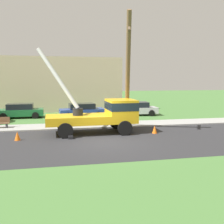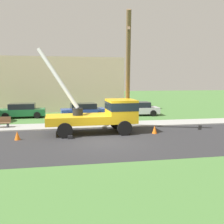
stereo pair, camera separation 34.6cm
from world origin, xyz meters
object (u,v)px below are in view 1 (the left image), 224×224
utility_truck (103,113)px  parked_sedan_silver (136,109)px  traffic_cone_ahead (155,129)px  parked_sedan_green (20,111)px  leaning_utility_pole (128,73)px  traffic_cone_curbside (117,125)px  traffic_cone_behind (17,136)px  parked_sedan_blue (82,110)px

utility_truck → parked_sedan_silver: (4.92, 8.19, -0.70)m
traffic_cone_ahead → parked_sedan_green: parked_sedan_green is taller
leaning_utility_pole → traffic_cone_ahead: (1.63, -1.30, -3.93)m
parked_sedan_green → traffic_cone_curbside: bearing=-41.5°
traffic_cone_behind → traffic_cone_curbside: size_ratio=1.00×
traffic_cone_ahead → utility_truck: bearing=164.5°
traffic_cone_ahead → traffic_cone_behind: same height
traffic_cone_ahead → parked_sedan_silver: size_ratio=0.12×
parked_sedan_green → utility_truck: bearing=-51.7°
utility_truck → traffic_cone_curbside: bearing=47.9°
parked_sedan_green → parked_sedan_silver: size_ratio=0.99×
leaning_utility_pole → parked_sedan_green: bearing=136.3°
leaning_utility_pole → traffic_cone_behind: leaning_utility_pole is taller
parked_sedan_blue → parked_sedan_green: bearing=170.9°
utility_truck → traffic_cone_ahead: utility_truck is taller
traffic_cone_ahead → parked_sedan_green: size_ratio=0.13×
traffic_cone_behind → traffic_cone_curbside: (6.93, 2.71, 0.00)m
parked_sedan_blue → parked_sedan_silver: size_ratio=1.01×
utility_truck → parked_sedan_green: bearing=128.3°
traffic_cone_curbside → parked_sedan_silver: bearing=61.9°
parked_sedan_silver → traffic_cone_behind: bearing=-138.1°
leaning_utility_pole → traffic_cone_curbside: (-0.55, 1.12, -3.93)m
leaning_utility_pole → traffic_cone_curbside: 4.13m
traffic_cone_behind → leaning_utility_pole: bearing=12.0°
traffic_cone_ahead → traffic_cone_behind: (-9.12, -0.28, 0.00)m
traffic_cone_ahead → parked_sedan_blue: (-4.36, 8.68, 0.43)m
leaning_utility_pole → traffic_cone_behind: bearing=-168.0°
utility_truck → leaning_utility_pole: 3.39m
traffic_cone_behind → parked_sedan_green: 10.01m
parked_sedan_silver → traffic_cone_curbside: bearing=-118.1°
utility_truck → parked_sedan_green: 11.08m
traffic_cone_behind → parked_sedan_blue: 10.15m
leaning_utility_pole → parked_sedan_silver: leaning_utility_pole is taller
traffic_cone_curbside → parked_sedan_blue: (-2.18, 6.26, 0.43)m
traffic_cone_ahead → traffic_cone_curbside: bearing=132.0°
utility_truck → parked_sedan_silver: bearing=59.0°
utility_truck → traffic_cone_behind: 5.86m
traffic_cone_curbside → parked_sedan_silver: size_ratio=0.12×
parked_sedan_silver → parked_sedan_green: bearing=177.7°
traffic_cone_curbside → parked_sedan_blue: parked_sedan_blue is taller
utility_truck → parked_sedan_blue: bearing=96.4°
leaning_utility_pole → utility_truck: bearing=-169.9°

